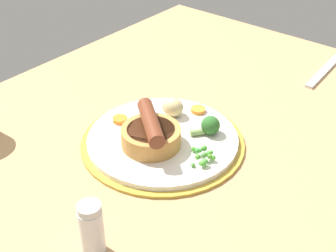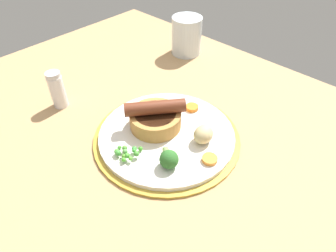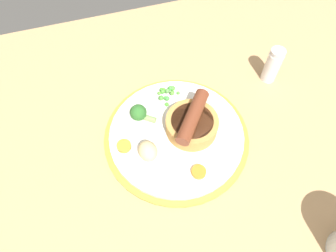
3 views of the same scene
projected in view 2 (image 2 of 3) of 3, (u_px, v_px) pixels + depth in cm
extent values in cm
cube|color=tan|center=(169.00, 145.00, 58.28)|extent=(110.00, 80.00, 3.00)
cylinder|color=#B79333|center=(165.00, 138.00, 57.16)|extent=(27.94, 27.94, 0.50)
cylinder|color=silver|center=(165.00, 137.00, 56.86)|extent=(25.70, 25.70, 1.40)
cylinder|color=#BC8442|center=(156.00, 119.00, 57.28)|extent=(9.86, 9.86, 3.17)
cylinder|color=#472614|center=(156.00, 113.00, 56.32)|extent=(7.89, 7.89, 0.30)
cylinder|color=brown|center=(156.00, 107.00, 55.36)|extent=(9.07, 10.43, 2.58)
sphere|color=green|center=(141.00, 149.00, 52.77)|extent=(0.81, 0.81, 0.81)
sphere|color=#53942D|center=(124.00, 156.00, 50.86)|extent=(0.80, 0.80, 0.80)
sphere|color=#52A73F|center=(117.00, 153.00, 51.81)|extent=(0.91, 0.91, 0.91)
sphere|color=#479736|center=(135.00, 153.00, 51.40)|extent=(0.99, 0.99, 0.99)
sphere|color=green|center=(134.00, 149.00, 52.12)|extent=(0.91, 0.91, 0.91)
sphere|color=#56A138|center=(125.00, 148.00, 52.22)|extent=(0.93, 0.93, 0.93)
sphere|color=green|center=(118.00, 153.00, 51.59)|extent=(0.97, 0.97, 0.97)
sphere|color=#569C2E|center=(127.00, 156.00, 50.90)|extent=(0.71, 0.71, 0.71)
sphere|color=green|center=(117.00, 152.00, 51.97)|extent=(0.99, 0.99, 0.99)
sphere|color=#57A834|center=(129.00, 157.00, 50.78)|extent=(0.71, 0.71, 0.71)
sphere|color=green|center=(124.00, 160.00, 50.58)|extent=(0.77, 0.77, 0.77)
sphere|color=green|center=(134.00, 151.00, 51.84)|extent=(0.75, 0.75, 0.75)
sphere|color=green|center=(127.00, 156.00, 50.83)|extent=(0.91, 0.91, 0.91)
sphere|color=#529144|center=(125.00, 151.00, 51.33)|extent=(0.92, 0.92, 0.92)
sphere|color=#4C9E38|center=(119.00, 147.00, 53.31)|extent=(0.71, 0.71, 0.71)
sphere|color=#2D6628|center=(169.00, 159.00, 49.48)|extent=(3.25, 3.25, 3.25)
cylinder|color=#7A9E56|center=(167.00, 154.00, 51.83)|extent=(2.72, 2.41, 1.14)
ellipsoid|color=#CCB77F|center=(203.00, 134.00, 53.87)|extent=(3.87, 4.44, 3.37)
cylinder|color=orange|center=(192.00, 107.00, 61.82)|extent=(3.66, 3.66, 0.76)
cylinder|color=orange|center=(208.00, 160.00, 51.02)|extent=(3.69, 3.69, 0.73)
cylinder|color=silver|center=(187.00, 36.00, 79.78)|extent=(7.94, 7.94, 9.90)
cylinder|color=silver|center=(58.00, 92.00, 62.93)|extent=(3.14, 3.14, 7.18)
cylinder|color=silver|center=(53.00, 75.00, 60.21)|extent=(2.98, 2.98, 1.00)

